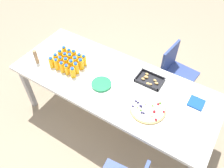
{
  "coord_description": "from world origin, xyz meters",
  "views": [
    {
      "loc": [
        0.89,
        -1.44,
        2.58
      ],
      "look_at": [
        0.02,
        -0.06,
        0.78
      ],
      "focal_mm": 36.43,
      "sensor_mm": 36.0,
      "label": 1
    }
  ],
  "objects_px": {
    "party_table": "(113,85)",
    "juice_bottle_18": "(80,59)",
    "juice_bottle_13": "(76,62)",
    "juice_bottle_15": "(65,52)",
    "juice_bottle_16": "(69,54)",
    "juice_bottle_9": "(76,68)",
    "juice_bottle_1": "(57,65)",
    "juice_bottle_2": "(62,67)",
    "juice_bottle_8": "(72,65)",
    "fruit_pizza": "(148,108)",
    "snack_tray": "(149,80)",
    "juice_bottle_0": "(52,63)",
    "napkin_stack": "(196,103)",
    "chair_far_right": "(175,70)",
    "juice_bottle_10": "(61,55)",
    "juice_bottle_6": "(61,62)",
    "juice_bottle_12": "(70,59)",
    "juice_bottle_17": "(74,56)",
    "cardboard_tube": "(36,57)",
    "juice_bottle_14": "(81,64)",
    "juice_bottle_3": "(67,70)",
    "plate_stack": "(101,84)",
    "juice_bottle_4": "(73,73)",
    "juice_bottle_5": "(56,59)",
    "juice_bottle_11": "(65,58)",
    "juice_bottle_7": "(66,63)"
  },
  "relations": [
    {
      "from": "chair_far_right",
      "to": "juice_bottle_12",
      "type": "relative_size",
      "value": 5.56
    },
    {
      "from": "juice_bottle_7",
      "to": "cardboard_tube",
      "type": "relative_size",
      "value": 0.79
    },
    {
      "from": "juice_bottle_1",
      "to": "juice_bottle_9",
      "type": "height_order",
      "value": "juice_bottle_1"
    },
    {
      "from": "juice_bottle_9",
      "to": "juice_bottle_12",
      "type": "xyz_separation_m",
      "value": [
        -0.15,
        0.08,
        0.0
      ]
    },
    {
      "from": "juice_bottle_8",
      "to": "cardboard_tube",
      "type": "bearing_deg",
      "value": -163.9
    },
    {
      "from": "juice_bottle_3",
      "to": "juice_bottle_11",
      "type": "relative_size",
      "value": 1.01
    },
    {
      "from": "juice_bottle_7",
      "to": "juice_bottle_13",
      "type": "height_order",
      "value": "juice_bottle_13"
    },
    {
      "from": "juice_bottle_6",
      "to": "juice_bottle_9",
      "type": "xyz_separation_m",
      "value": [
        0.22,
        0.0,
        0.01
      ]
    },
    {
      "from": "juice_bottle_4",
      "to": "snack_tray",
      "type": "height_order",
      "value": "juice_bottle_4"
    },
    {
      "from": "plate_stack",
      "to": "cardboard_tube",
      "type": "relative_size",
      "value": 1.22
    },
    {
      "from": "juice_bottle_13",
      "to": "juice_bottle_16",
      "type": "bearing_deg",
      "value": 153.44
    },
    {
      "from": "cardboard_tube",
      "to": "juice_bottle_4",
      "type": "bearing_deg",
      "value": 5.07
    },
    {
      "from": "juice_bottle_1",
      "to": "juice_bottle_2",
      "type": "relative_size",
      "value": 1.04
    },
    {
      "from": "juice_bottle_6",
      "to": "juice_bottle_16",
      "type": "distance_m",
      "value": 0.16
    },
    {
      "from": "juice_bottle_1",
      "to": "juice_bottle_16",
      "type": "height_order",
      "value": "juice_bottle_1"
    },
    {
      "from": "juice_bottle_16",
      "to": "juice_bottle_8",
      "type": "bearing_deg",
      "value": -43.62
    },
    {
      "from": "juice_bottle_14",
      "to": "juice_bottle_16",
      "type": "distance_m",
      "value": 0.24
    },
    {
      "from": "juice_bottle_16",
      "to": "juice_bottle_18",
      "type": "relative_size",
      "value": 1.0
    },
    {
      "from": "juice_bottle_6",
      "to": "juice_bottle_7",
      "type": "height_order",
      "value": "juice_bottle_7"
    },
    {
      "from": "party_table",
      "to": "juice_bottle_18",
      "type": "relative_size",
      "value": 17.01
    },
    {
      "from": "juice_bottle_9",
      "to": "juice_bottle_17",
      "type": "height_order",
      "value": "same"
    },
    {
      "from": "juice_bottle_14",
      "to": "juice_bottle_15",
      "type": "height_order",
      "value": "juice_bottle_15"
    },
    {
      "from": "juice_bottle_2",
      "to": "fruit_pizza",
      "type": "xyz_separation_m",
      "value": [
        1.05,
        0.04,
        -0.05
      ]
    },
    {
      "from": "chair_far_right",
      "to": "juice_bottle_10",
      "type": "xyz_separation_m",
      "value": [
        -1.17,
        -0.83,
        0.32
      ]
    },
    {
      "from": "chair_far_right",
      "to": "juice_bottle_18",
      "type": "xyz_separation_m",
      "value": [
        -0.95,
        -0.76,
        0.32
      ]
    },
    {
      "from": "juice_bottle_10",
      "to": "plate_stack",
      "type": "xyz_separation_m",
      "value": [
        0.64,
        -0.08,
        -0.05
      ]
    },
    {
      "from": "juice_bottle_13",
      "to": "juice_bottle_15",
      "type": "height_order",
      "value": "juice_bottle_13"
    },
    {
      "from": "snack_tray",
      "to": "juice_bottle_3",
      "type": "bearing_deg",
      "value": -154.46
    },
    {
      "from": "juice_bottle_8",
      "to": "snack_tray",
      "type": "relative_size",
      "value": 0.51
    },
    {
      "from": "juice_bottle_6",
      "to": "snack_tray",
      "type": "bearing_deg",
      "value": 18.58
    },
    {
      "from": "juice_bottle_5",
      "to": "juice_bottle_18",
      "type": "distance_m",
      "value": 0.27
    },
    {
      "from": "juice_bottle_2",
      "to": "juice_bottle_8",
      "type": "relative_size",
      "value": 0.97
    },
    {
      "from": "party_table",
      "to": "juice_bottle_0",
      "type": "relative_size",
      "value": 16.32
    },
    {
      "from": "juice_bottle_1",
      "to": "cardboard_tube",
      "type": "relative_size",
      "value": 0.84
    },
    {
      "from": "juice_bottle_15",
      "to": "cardboard_tube",
      "type": "distance_m",
      "value": 0.33
    },
    {
      "from": "juice_bottle_3",
      "to": "juice_bottle_15",
      "type": "relative_size",
      "value": 0.96
    },
    {
      "from": "juice_bottle_7",
      "to": "plate_stack",
      "type": "relative_size",
      "value": 0.65
    },
    {
      "from": "juice_bottle_4",
      "to": "juice_bottle_8",
      "type": "distance_m",
      "value": 0.11
    },
    {
      "from": "juice_bottle_2",
      "to": "juice_bottle_13",
      "type": "height_order",
      "value": "same"
    },
    {
      "from": "juice_bottle_9",
      "to": "juice_bottle_10",
      "type": "relative_size",
      "value": 1.03
    },
    {
      "from": "juice_bottle_16",
      "to": "juice_bottle_9",
      "type": "bearing_deg",
      "value": -34.49
    },
    {
      "from": "juice_bottle_0",
      "to": "napkin_stack",
      "type": "xyz_separation_m",
      "value": [
        1.59,
        0.37,
        -0.06
      ]
    },
    {
      "from": "juice_bottle_16",
      "to": "snack_tray",
      "type": "distance_m",
      "value": 0.99
    },
    {
      "from": "juice_bottle_8",
      "to": "cardboard_tube",
      "type": "distance_m",
      "value": 0.44
    },
    {
      "from": "juice_bottle_1",
      "to": "juice_bottle_4",
      "type": "bearing_deg",
      "value": 0.12
    },
    {
      "from": "juice_bottle_15",
      "to": "juice_bottle_13",
      "type": "bearing_deg",
      "value": -18.15
    },
    {
      "from": "party_table",
      "to": "juice_bottle_17",
      "type": "height_order",
      "value": "juice_bottle_17"
    },
    {
      "from": "fruit_pizza",
      "to": "juice_bottle_9",
      "type": "bearing_deg",
      "value": 178.08
    },
    {
      "from": "juice_bottle_1",
      "to": "napkin_stack",
      "type": "distance_m",
      "value": 1.55
    },
    {
      "from": "fruit_pizza",
      "to": "snack_tray",
      "type": "distance_m",
      "value": 0.39
    }
  ]
}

